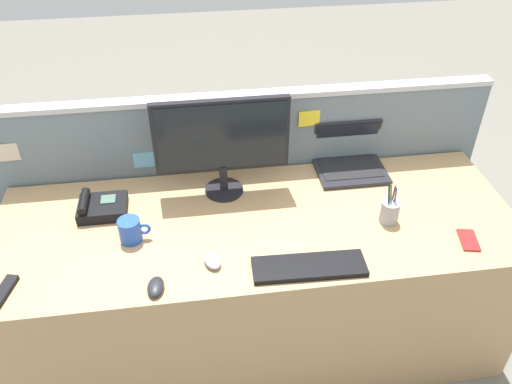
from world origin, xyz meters
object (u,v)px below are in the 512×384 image
object	(u,v)px
laptop	(348,158)
desk_phone	(101,207)
keyboard_main	(309,267)
cell_phone_red_case	(468,240)
pen_cup	(390,211)
computer_mouse_right_hand	(156,287)
coffee_mug	(131,230)
tv_remote	(2,294)
desktop_monitor	(222,140)
computer_mouse_left_hand	(212,260)

from	to	relation	value
laptop	desk_phone	bearing A→B (deg)	-170.46
laptop	keyboard_main	xyz separation A→B (m)	(-0.34, -0.65, -0.04)
cell_phone_red_case	keyboard_main	bearing A→B (deg)	-162.50
pen_cup	computer_mouse_right_hand	bearing A→B (deg)	-165.28
coffee_mug	desk_phone	bearing A→B (deg)	124.87
keyboard_main	tv_remote	xyz separation A→B (m)	(-1.12, 0.02, -0.00)
desktop_monitor	pen_cup	distance (m)	0.76
computer_mouse_left_hand	tv_remote	distance (m)	0.76
computer_mouse_left_hand	keyboard_main	bearing A→B (deg)	-26.73
computer_mouse_left_hand	cell_phone_red_case	size ratio (longest dim) A/B	0.79
pen_cup	tv_remote	size ratio (longest dim) A/B	1.08
pen_cup	cell_phone_red_case	xyz separation A→B (m)	(0.28, -0.16, -0.05)
keyboard_main	computer_mouse_left_hand	bearing A→B (deg)	169.69
laptop	pen_cup	world-z (taller)	laptop
pen_cup	laptop	bearing A→B (deg)	97.48
cell_phone_red_case	computer_mouse_right_hand	bearing A→B (deg)	-163.75
desk_phone	desktop_monitor	bearing A→B (deg)	8.96
desktop_monitor	computer_mouse_right_hand	size ratio (longest dim) A/B	5.80
desktop_monitor	desk_phone	distance (m)	0.59
laptop	desktop_monitor	bearing A→B (deg)	-169.94
desktop_monitor	keyboard_main	size ratio (longest dim) A/B	1.35
tv_remote	desktop_monitor	bearing A→B (deg)	45.94
computer_mouse_right_hand	computer_mouse_left_hand	xyz separation A→B (m)	(0.21, 0.11, 0.00)
desktop_monitor	computer_mouse_left_hand	size ratio (longest dim) A/B	5.80
desk_phone	computer_mouse_left_hand	world-z (taller)	desk_phone
desktop_monitor	coffee_mug	distance (m)	0.53
pen_cup	cell_phone_red_case	size ratio (longest dim) A/B	1.46
pen_cup	tv_remote	distance (m)	1.52
coffee_mug	pen_cup	bearing A→B (deg)	-1.75
computer_mouse_left_hand	cell_phone_red_case	bearing A→B (deg)	-15.19
desk_phone	tv_remote	bearing A→B (deg)	-125.54
keyboard_main	computer_mouse_left_hand	xyz separation A→B (m)	(-0.36, 0.08, 0.01)
computer_mouse_left_hand	cell_phone_red_case	distance (m)	1.03
desktop_monitor	keyboard_main	xyz separation A→B (m)	(0.27, -0.54, -0.25)
desktop_monitor	keyboard_main	world-z (taller)	desktop_monitor
computer_mouse_right_hand	pen_cup	xyz separation A→B (m)	(0.96, 0.25, 0.04)
computer_mouse_right_hand	computer_mouse_left_hand	size ratio (longest dim) A/B	1.00
coffee_mug	desktop_monitor	bearing A→B (deg)	35.23
keyboard_main	computer_mouse_left_hand	world-z (taller)	computer_mouse_left_hand
laptop	coffee_mug	xyz separation A→B (m)	(-1.01, -0.39, 0.00)
desk_phone	tv_remote	distance (m)	0.53
pen_cup	cell_phone_red_case	world-z (taller)	pen_cup
desktop_monitor	computer_mouse_left_hand	distance (m)	0.53
keyboard_main	laptop	bearing A→B (deg)	64.81
keyboard_main	cell_phone_red_case	bearing A→B (deg)	7.52
desktop_monitor	cell_phone_red_case	distance (m)	1.09
desktop_monitor	keyboard_main	bearing A→B (deg)	-63.18
laptop	cell_phone_red_case	world-z (taller)	laptop
computer_mouse_right_hand	computer_mouse_left_hand	world-z (taller)	same
desktop_monitor	coffee_mug	xyz separation A→B (m)	(-0.40, -0.28, -0.21)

